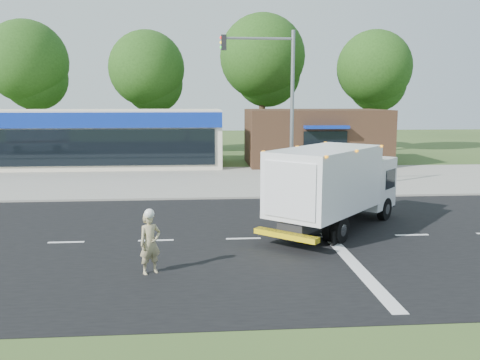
% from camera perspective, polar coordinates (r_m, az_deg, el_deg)
% --- Properties ---
extents(ground, '(120.00, 120.00, 0.00)m').
position_cam_1_polar(ground, '(17.66, 0.39, -6.64)').
color(ground, '#385123').
rests_on(ground, ground).
extents(road_asphalt, '(60.00, 14.00, 0.02)m').
position_cam_1_polar(road_asphalt, '(17.65, 0.39, -6.62)').
color(road_asphalt, black).
rests_on(road_asphalt, ground).
extents(sidewalk, '(60.00, 2.40, 0.12)m').
position_cam_1_polar(sidewalk, '(25.61, -1.14, -1.52)').
color(sidewalk, gray).
rests_on(sidewalk, ground).
extents(parking_apron, '(60.00, 9.00, 0.02)m').
position_cam_1_polar(parking_apron, '(31.33, -1.75, 0.35)').
color(parking_apron, gray).
rests_on(parking_apron, ground).
extents(lane_markings, '(55.20, 7.00, 0.01)m').
position_cam_1_polar(lane_markings, '(16.53, 5.50, -7.72)').
color(lane_markings, silver).
rests_on(lane_markings, road_asphalt).
extents(ems_box_truck, '(6.25, 6.67, 3.10)m').
position_cam_1_polar(ems_box_truck, '(18.80, 10.59, -0.24)').
color(ems_box_truck, black).
rests_on(ems_box_truck, ground).
extents(emergency_worker, '(0.75, 0.68, 1.84)m').
position_cam_1_polar(emergency_worker, '(14.26, -10.06, -6.87)').
color(emergency_worker, tan).
rests_on(emergency_worker, ground).
extents(retail_strip_mall, '(18.00, 6.20, 4.00)m').
position_cam_1_polar(retail_strip_mall, '(37.73, -16.03, 4.56)').
color(retail_strip_mall, beige).
rests_on(retail_strip_mall, ground).
extents(brown_storefront, '(10.00, 6.70, 4.00)m').
position_cam_1_polar(brown_storefront, '(37.96, 8.46, 4.82)').
color(brown_storefront, '#382316').
rests_on(brown_storefront, ground).
extents(traffic_signal_pole, '(3.51, 0.25, 8.00)m').
position_cam_1_polar(traffic_signal_pole, '(24.82, 4.41, 9.40)').
color(traffic_signal_pole, gray).
rests_on(traffic_signal_pole, ground).
extents(background_trees, '(36.77, 7.39, 12.10)m').
position_cam_1_polar(background_trees, '(45.17, -3.76, 12.40)').
color(background_trees, '#332114').
rests_on(background_trees, ground).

